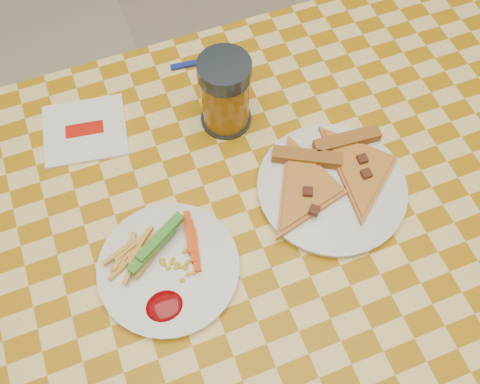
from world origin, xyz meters
name	(u,v)px	position (x,y,z in m)	size (l,w,h in m)	color
ground	(248,337)	(0.00, 0.00, 0.00)	(8.00, 8.00, 0.00)	beige
table	(254,246)	(0.00, 0.00, 0.68)	(1.28, 0.88, 0.76)	silver
plate_left	(169,269)	(-0.15, -0.02, 0.76)	(0.22, 0.22, 0.01)	white
plate_right	(332,188)	(0.15, 0.02, 0.76)	(0.24, 0.24, 0.01)	white
fries_veggies	(159,258)	(-0.16, 0.00, 0.78)	(0.17, 0.16, 0.04)	gold
pizza_slices	(331,175)	(0.15, 0.04, 0.78)	(0.30, 0.27, 0.02)	#CE7B3F
drink_glass	(225,94)	(0.03, 0.22, 0.83)	(0.09, 0.09, 0.15)	black
napkin	(85,130)	(-0.21, 0.28, 0.76)	(0.16, 0.15, 0.01)	white
fork	(206,61)	(0.04, 0.36, 0.76)	(0.14, 0.03, 0.01)	navy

